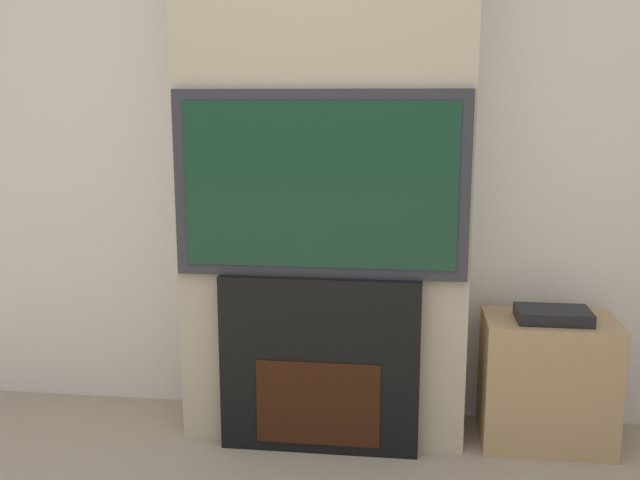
# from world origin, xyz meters

# --- Properties ---
(wall_back) EXTENTS (6.00, 0.06, 2.70)m
(wall_back) POSITION_xyz_m (0.00, 2.03, 1.35)
(wall_back) COLOR silver
(wall_back) RESTS_ON ground_plane
(chimney_breast) EXTENTS (1.16, 0.37, 2.70)m
(chimney_breast) POSITION_xyz_m (0.00, 1.82, 1.35)
(chimney_breast) COLOR #BCAD8E
(chimney_breast) RESTS_ON ground_plane
(fireplace) EXTENTS (0.80, 0.15, 0.72)m
(fireplace) POSITION_xyz_m (0.00, 1.63, 0.36)
(fireplace) COLOR black
(fireplace) RESTS_ON ground_plane
(television) EXTENTS (1.13, 0.07, 0.72)m
(television) POSITION_xyz_m (0.00, 1.63, 1.08)
(television) COLOR #2D2D33
(television) RESTS_ON fireplace
(media_stand) EXTENTS (0.52, 0.33, 0.58)m
(media_stand) POSITION_xyz_m (0.92, 1.78, 0.28)
(media_stand) COLOR tan
(media_stand) RESTS_ON ground_plane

